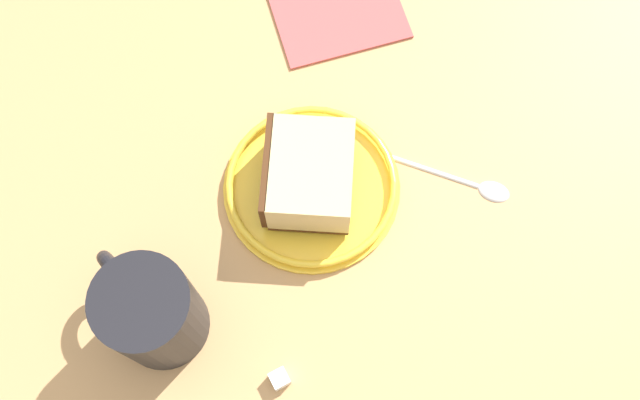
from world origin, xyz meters
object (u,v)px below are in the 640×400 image
Objects in this scene: tea_mug at (151,312)px; sugar_cube at (280,379)px; cake_slice at (308,175)px; folded_napkin at (336,4)px; teaspoon at (472,183)px; small_plate at (312,186)px.

sugar_cube is at bearing 120.07° from tea_mug.
cake_slice reaches higher than folded_napkin.
tea_mug is 12.43cm from sugar_cube.
folded_napkin is (-0.68, -23.26, -0.05)cm from teaspoon.
small_plate is 1.48× the size of teaspoon.
tea_mug reaches higher than teaspoon.
cake_slice is at bearing -132.52° from sugar_cube.
tea_mug reaches higher than folded_napkin.
tea_mug is 7.28× the size of sugar_cube.
teaspoon is at bearing 146.90° from cake_slice.
tea_mug is 0.97× the size of teaspoon.
small_plate is 17.78cm from sugar_cube.
teaspoon is 0.87× the size of folded_napkin.
folded_napkin is 8.62× the size of sugar_cube.
tea_mug is at bearing 9.43° from small_plate.
cake_slice is at bearing -38.32° from small_plate.
tea_mug reaches higher than sugar_cube.
sugar_cube is at bearing 47.48° from cake_slice.
teaspoon reaches higher than folded_napkin.
tea_mug is at bearing -9.69° from teaspoon.
teaspoon is 23.27cm from folded_napkin.
tea_mug is at bearing 10.06° from cake_slice.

